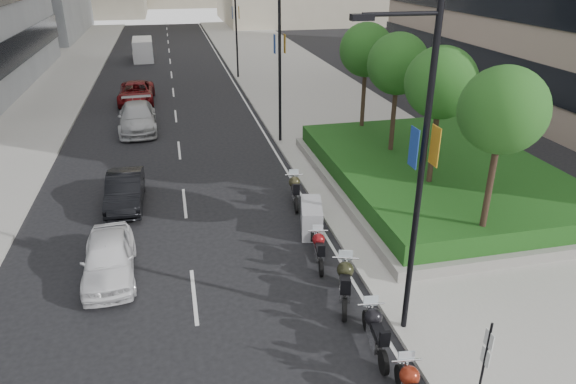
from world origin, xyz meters
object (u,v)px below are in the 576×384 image
object	(u,v)px
car_b	(125,190)
delivery_van	(143,50)
car_c	(137,117)
motorcycle_4	(319,249)
motorcycle_5	(311,218)
lamp_post_0	(416,168)
parking_sign	(485,360)
motorcycle_2	(375,331)
motorcycle_3	(345,283)
lamp_post_2	(234,19)
lamp_post_1	(277,54)
motorcycle_6	(295,190)
car_a	(109,258)
car_d	(136,93)

from	to	relation	value
car_b	delivery_van	world-z (taller)	delivery_van
car_c	motorcycle_4	bearing A→B (deg)	-70.86
motorcycle_5	lamp_post_0	bearing A→B (deg)	-159.35
motorcycle_5	car_c	distance (m)	16.66
parking_sign	motorcycle_2	size ratio (longest dim) A/B	1.09
car_c	motorcycle_3	bearing A→B (deg)	-72.69
motorcycle_4	parking_sign	bearing A→B (deg)	-154.76
lamp_post_2	motorcycle_4	xyz separation A→B (m)	(-1.24, -30.99, -4.51)
lamp_post_1	motorcycle_4	bearing A→B (deg)	-95.43
delivery_van	lamp_post_2	bearing A→B (deg)	-55.02
motorcycle_3	motorcycle_2	bearing A→B (deg)	-159.36
lamp_post_2	motorcycle_4	world-z (taller)	lamp_post_2
motorcycle_4	delivery_van	world-z (taller)	delivery_van
lamp_post_1	lamp_post_2	world-z (taller)	same
parking_sign	lamp_post_2	bearing A→B (deg)	90.99
motorcycle_4	motorcycle_6	bearing A→B (deg)	6.47
parking_sign	delivery_van	bearing A→B (deg)	100.32
motorcycle_2	car_a	bearing A→B (deg)	59.99
motorcycle_4	car_d	bearing A→B (deg)	26.43
parking_sign	motorcycle_2	distance (m)	3.05
car_d	delivery_van	world-z (taller)	delivery_van
lamp_post_0	motorcycle_3	size ratio (longest dim) A/B	3.77
car_b	delivery_van	distance (m)	35.84
motorcycle_3	motorcycle_6	xyz separation A→B (m)	(0.14, 7.18, -0.04)
motorcycle_4	car_a	world-z (taller)	car_a
motorcycle_2	motorcycle_4	bearing A→B (deg)	9.38
lamp_post_2	motorcycle_4	size ratio (longest dim) A/B	4.32
motorcycle_3	delivery_van	bearing A→B (deg)	27.63
parking_sign	motorcycle_4	world-z (taller)	parking_sign
car_b	lamp_post_2	bearing A→B (deg)	72.43
motorcycle_2	delivery_van	size ratio (longest dim) A/B	0.44
motorcycle_4	car_b	distance (m)	9.36
motorcycle_5	motorcycle_6	distance (m)	2.61
motorcycle_3	car_d	bearing A→B (deg)	33.70
motorcycle_2	car_c	xyz separation A→B (m)	(-7.01, 21.93, 0.19)
motorcycle_3	parking_sign	bearing A→B (deg)	-141.64
lamp_post_0	car_c	world-z (taller)	lamp_post_0
lamp_post_1	car_d	distance (m)	14.64
car_c	car_d	distance (m)	6.89
lamp_post_1	motorcycle_6	world-z (taller)	lamp_post_1
car_c	car_d	xyz separation A→B (m)	(-0.34, 6.88, -0.05)
lamp_post_0	lamp_post_2	bearing A→B (deg)	90.00
lamp_post_0	lamp_post_2	size ratio (longest dim) A/B	1.00
motorcycle_6	delivery_van	world-z (taller)	delivery_van
car_a	motorcycle_5	bearing A→B (deg)	9.08
motorcycle_2	car_b	world-z (taller)	car_b
lamp_post_1	car_a	xyz separation A→B (m)	(-8.30, -12.23, -4.36)
lamp_post_0	car_d	world-z (taller)	lamp_post_0
motorcycle_2	delivery_van	xyz separation A→B (m)	(-7.33, 46.77, 0.39)
car_d	car_a	bearing A→B (deg)	-89.24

